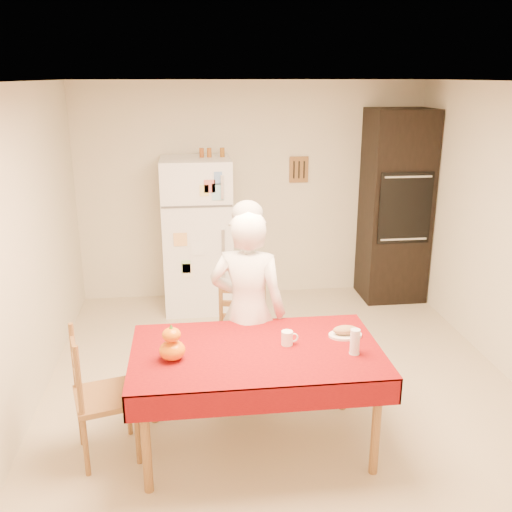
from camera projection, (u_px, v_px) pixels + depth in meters
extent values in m
plane|color=#C3B38D|center=(282.00, 386.00, 4.89)|extent=(4.50, 4.50, 0.00)
cube|color=beige|center=(252.00, 192.00, 6.64)|extent=(4.00, 0.02, 2.50)
cube|color=beige|center=(373.00, 399.00, 2.38)|extent=(4.00, 0.02, 2.50)
cube|color=beige|center=(21.00, 256.00, 4.28)|extent=(0.02, 4.50, 2.50)
cube|color=white|center=(286.00, 82.00, 4.13)|extent=(4.00, 4.50, 0.02)
cube|color=brown|center=(299.00, 169.00, 6.61)|extent=(0.22, 0.02, 0.30)
cube|color=white|center=(198.00, 235.00, 6.34)|extent=(0.75, 0.70, 1.70)
cube|color=silver|center=(222.00, 187.00, 5.83)|extent=(0.03, 0.03, 0.25)
cube|color=silver|center=(223.00, 257.00, 6.06)|extent=(0.03, 0.03, 0.60)
cube|color=black|center=(395.00, 206.00, 6.57)|extent=(0.70, 0.60, 2.20)
cube|color=black|center=(405.00, 208.00, 6.26)|extent=(0.59, 0.02, 0.80)
cylinder|color=brown|center=(146.00, 443.00, 3.55)|extent=(0.06, 0.06, 0.71)
cylinder|color=brown|center=(153.00, 380.00, 4.29)|extent=(0.06, 0.06, 0.71)
cylinder|color=brown|center=(376.00, 427.00, 3.72)|extent=(0.06, 0.06, 0.71)
cylinder|color=brown|center=(344.00, 368.00, 4.45)|extent=(0.06, 0.06, 0.71)
cube|color=brown|center=(256.00, 354.00, 3.89)|extent=(1.60, 0.90, 0.04)
cube|color=#55040D|center=(256.00, 350.00, 3.88)|extent=(1.70, 1.00, 0.01)
cylinder|color=brown|center=(215.00, 377.00, 4.61)|extent=(0.04, 0.04, 0.43)
cylinder|color=brown|center=(222.00, 357.00, 4.93)|extent=(0.04, 0.04, 0.43)
cylinder|color=brown|center=(259.00, 379.00, 4.57)|extent=(0.04, 0.04, 0.43)
cylinder|color=brown|center=(263.00, 359.00, 4.89)|extent=(0.04, 0.04, 0.43)
cube|color=brown|center=(240.00, 342.00, 4.68)|extent=(0.50, 0.49, 0.04)
cube|color=brown|center=(242.00, 306.00, 4.77)|extent=(0.36, 0.11, 0.50)
cylinder|color=brown|center=(138.00, 436.00, 3.85)|extent=(0.04, 0.04, 0.43)
cylinder|color=brown|center=(86.00, 447.00, 3.74)|extent=(0.04, 0.04, 0.43)
cylinder|color=brown|center=(129.00, 408.00, 4.17)|extent=(0.04, 0.04, 0.43)
cylinder|color=brown|center=(81.00, 418.00, 4.05)|extent=(0.04, 0.04, 0.43)
cube|color=brown|center=(106.00, 397.00, 3.88)|extent=(0.49, 0.51, 0.04)
cube|color=brown|center=(76.00, 369.00, 3.75)|extent=(0.12, 0.36, 0.50)
imported|color=white|center=(248.00, 312.00, 4.36)|extent=(0.69, 0.56, 1.63)
cylinder|color=white|center=(287.00, 338.00, 3.93)|extent=(0.08, 0.08, 0.10)
ellipsoid|color=#CB3604|center=(172.00, 350.00, 3.73)|extent=(0.17, 0.17, 0.13)
ellipsoid|color=#D74405|center=(171.00, 335.00, 3.69)|extent=(0.12, 0.12, 0.09)
cylinder|color=silver|center=(355.00, 342.00, 3.79)|extent=(0.07, 0.07, 0.18)
cylinder|color=white|center=(345.00, 335.00, 4.07)|extent=(0.24, 0.24, 0.02)
ellipsoid|color=tan|center=(345.00, 330.00, 4.06)|extent=(0.18, 0.10, 0.06)
cylinder|color=brown|center=(202.00, 153.00, 6.12)|extent=(0.05, 0.05, 0.10)
cylinder|color=#98511B|center=(209.00, 153.00, 6.13)|extent=(0.05, 0.05, 0.10)
cylinder|color=brown|center=(222.00, 152.00, 6.14)|extent=(0.05, 0.05, 0.10)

